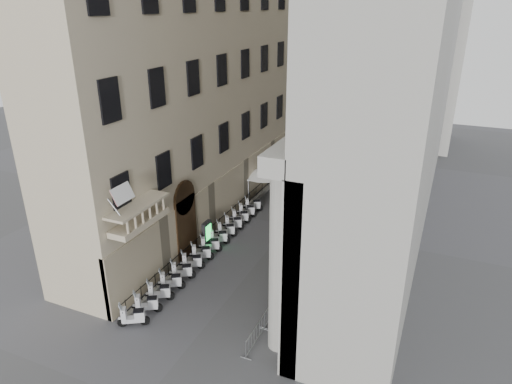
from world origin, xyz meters
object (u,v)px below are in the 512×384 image
pedestrian_b (353,162)px  security_tent (267,173)px  pedestrian_a (308,204)px  info_kiosk (207,234)px  scooter_0 (135,325)px  street_lamp (295,140)px

pedestrian_b → security_tent: bearing=95.1°
pedestrian_a → info_kiosk: bearing=50.0°
info_kiosk → pedestrian_a: info_kiosk is taller
info_kiosk → pedestrian_b: 21.52m
scooter_0 → security_tent: 19.45m
pedestrian_a → street_lamp: bearing=-68.5°
info_kiosk → pedestrian_a: (5.05, 8.01, -0.02)m
scooter_0 → security_tent: bearing=-30.9°
street_lamp → info_kiosk: (-2.00, -13.46, -3.72)m
street_lamp → info_kiosk: size_ratio=3.93×
security_tent → pedestrian_b: 12.08m
security_tent → street_lamp: bearing=67.9°
scooter_0 → pedestrian_b: bearing=-41.3°
street_lamp → info_kiosk: bearing=-91.7°
scooter_0 → street_lamp: size_ratio=0.19×
info_kiosk → security_tent: bearing=87.6°
security_tent → pedestrian_b: (5.52, 10.63, -1.56)m
pedestrian_a → pedestrian_b: bearing=-102.6°
security_tent → pedestrian_b: security_tent is taller
pedestrian_a → scooter_0: bearing=67.7°
pedestrian_b → info_kiosk: bearing=106.0°
scooter_0 → info_kiosk: info_kiosk is taller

